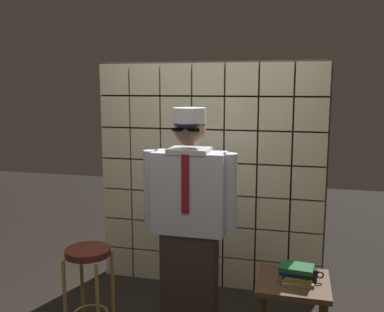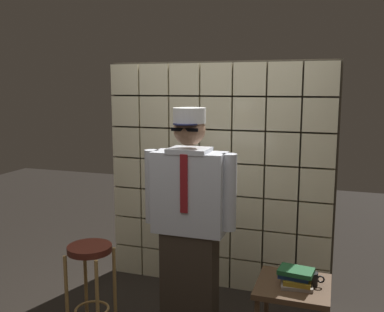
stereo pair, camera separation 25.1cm
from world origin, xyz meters
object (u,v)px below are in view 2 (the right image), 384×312
Objects in this scene: standing_person at (189,223)px; book_stack at (296,277)px; coffee_mug at (313,279)px; bar_stool at (90,269)px; side_table at (293,293)px.

standing_person is 0.86m from book_stack.
standing_person is 0.97m from coffee_mug.
standing_person is at bearing -178.52° from book_stack.
book_stack is (1.53, 0.24, 0.05)m from bar_stool.
book_stack is (0.02, -0.03, 0.14)m from side_table.
coffee_mug is at bearing 9.93° from bar_stool.
side_table is at bearing 3.42° from standing_person.
bar_stool is 1.55m from book_stack.
standing_person is 0.90m from side_table.
standing_person reaches higher than side_table.
book_stack is 0.12m from coffee_mug.
coffee_mug is (0.13, 0.02, 0.12)m from side_table.
side_table is at bearing -170.26° from coffee_mug.
standing_person is at bearing -175.68° from coffee_mug.
bar_stool reaches higher than side_table.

